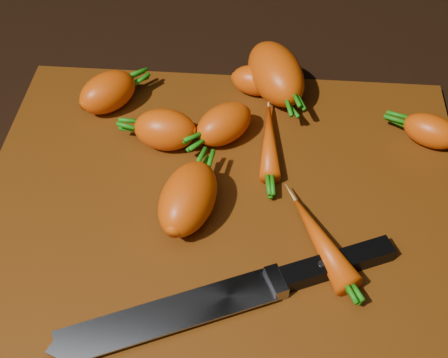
{
  "coord_description": "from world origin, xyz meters",
  "views": [
    {
      "loc": [
        0.03,
        -0.41,
        0.5
      ],
      "look_at": [
        0.0,
        0.01,
        0.03
      ],
      "focal_mm": 50.0,
      "sensor_mm": 36.0,
      "label": 1
    }
  ],
  "objects": [
    {
      "name": "carrot_3",
      "position": [
        -0.03,
        -0.03,
        0.04
      ],
      "size": [
        0.07,
        0.1,
        0.05
      ],
      "primitive_type": "ellipsoid",
      "rotation": [
        0.0,
        0.0,
        1.34
      ],
      "color": "#CC480A",
      "rests_on": "cutting_board"
    },
    {
      "name": "cutting_board",
      "position": [
        0.0,
        0.0,
        0.01
      ],
      "size": [
        0.5,
        0.4,
        0.01
      ],
      "primitive_type": "cube",
      "color": "#5F2E0A",
      "rests_on": "ground"
    },
    {
      "name": "carrot_7",
      "position": [
        0.04,
        0.08,
        0.02
      ],
      "size": [
        0.03,
        0.11,
        0.02
      ],
      "primitive_type": "ellipsoid",
      "rotation": [
        0.0,
        0.0,
        1.62
      ],
      "color": "#CC480A",
      "rests_on": "cutting_board"
    },
    {
      "name": "knife",
      "position": [
        -0.02,
        -0.14,
        0.02
      ],
      "size": [
        0.3,
        0.15,
        0.02
      ],
      "rotation": [
        0.0,
        0.0,
        0.42
      ],
      "color": "gray",
      "rests_on": "cutting_board"
    },
    {
      "name": "ground",
      "position": [
        0.0,
        0.0,
        -0.01
      ],
      "size": [
        2.0,
        2.0,
        0.01
      ],
      "primitive_type": "cube",
      "color": "black"
    },
    {
      "name": "carrot_0",
      "position": [
        -0.14,
        0.13,
        0.03
      ],
      "size": [
        0.08,
        0.08,
        0.05
      ],
      "primitive_type": "ellipsoid",
      "rotation": [
        0.0,
        0.0,
        0.81
      ],
      "color": "#CC480A",
      "rests_on": "cutting_board"
    },
    {
      "name": "carrot_2",
      "position": [
        0.05,
        0.17,
        0.04
      ],
      "size": [
        0.09,
        0.12,
        0.06
      ],
      "primitive_type": "ellipsoid",
      "rotation": [
        0.0,
        0.0,
        -1.18
      ],
      "color": "#CC480A",
      "rests_on": "cutting_board"
    },
    {
      "name": "carrot_5",
      "position": [
        0.02,
        0.17,
        0.03
      ],
      "size": [
        0.06,
        0.05,
        0.04
      ],
      "primitive_type": "ellipsoid",
      "rotation": [
        0.0,
        0.0,
        -0.23
      ],
      "color": "#CC480A",
      "rests_on": "cutting_board"
    },
    {
      "name": "carrot_8",
      "position": [
        0.1,
        -0.06,
        0.03
      ],
      "size": [
        0.07,
        0.11,
        0.03
      ],
      "primitive_type": "ellipsoid",
      "rotation": [
        0.0,
        0.0,
        2.03
      ],
      "color": "#CC480A",
      "rests_on": "cutting_board"
    },
    {
      "name": "carrot_1",
      "position": [
        -0.07,
        0.07,
        0.03
      ],
      "size": [
        0.07,
        0.05,
        0.05
      ],
      "primitive_type": "ellipsoid",
      "rotation": [
        0.0,
        0.0,
        3.07
      ],
      "color": "#CC480A",
      "rests_on": "cutting_board"
    },
    {
      "name": "carrot_6",
      "position": [
        0.22,
        0.1,
        0.03
      ],
      "size": [
        0.07,
        0.06,
        0.04
      ],
      "primitive_type": "ellipsoid",
      "rotation": [
        0.0,
        0.0,
        2.68
      ],
      "color": "#CC480A",
      "rests_on": "cutting_board"
    },
    {
      "name": "carrot_4",
      "position": [
        -0.01,
        0.09,
        0.03
      ],
      "size": [
        0.08,
        0.08,
        0.04
      ],
      "primitive_type": "ellipsoid",
      "rotation": [
        0.0,
        0.0,
        3.92
      ],
      "color": "#CC480A",
      "rests_on": "cutting_board"
    }
  ]
}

